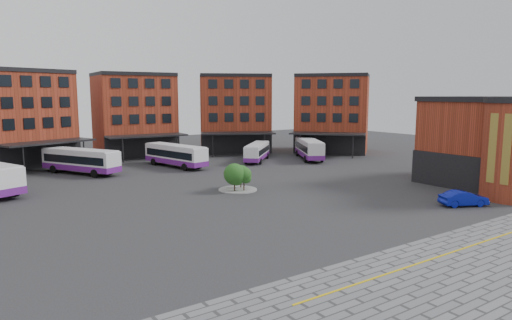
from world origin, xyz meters
TOP-DOWN VIEW (x-y plane):
  - ground at (0.00, 0.00)m, footprint 160.00×160.00m
  - yellow_line at (2.00, -14.00)m, footprint 26.00×0.15m
  - main_building at (-4.77, 38.25)m, footprint 94.14×42.48m
  - east_building at (28.70, -3.06)m, footprint 17.40×15.40m
  - tree_island at (1.90, 11.66)m, footprint 4.40×4.40m
  - bus_c at (-10.05, 33.32)m, footprint 8.33×11.98m
  - bus_d at (3.24, 31.54)m, footprint 5.35×12.18m
  - bus_e at (16.76, 29.51)m, footprint 9.01×8.92m
  - bus_f at (25.34, 26.52)m, footprint 8.26×11.71m
  - blue_car at (16.31, -6.83)m, footprint 4.85×3.42m

SIDE VIEW (x-z plane):
  - ground at x=0.00m, z-range 0.00..0.00m
  - yellow_line at x=2.00m, z-range 0.02..0.04m
  - blue_car at x=16.31m, z-range 0.00..1.52m
  - bus_e at x=16.76m, z-range 0.12..3.02m
  - tree_island at x=1.90m, z-range 0.10..3.33m
  - bus_d at x=3.24m, z-range 0.14..3.48m
  - bus_f at x=25.34m, z-range 0.14..3.50m
  - bus_c at x=-10.05m, z-range 0.14..3.57m
  - east_building at x=28.70m, z-range -0.01..10.59m
  - main_building at x=-4.77m, z-range -0.07..14.53m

